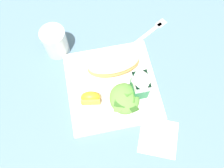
% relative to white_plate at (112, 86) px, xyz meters
% --- Properties ---
extents(ground, '(3.00, 3.00, 0.00)m').
position_rel_white_plate_xyz_m(ground, '(0.00, 0.00, -0.01)').
color(ground, slate).
extents(white_plate, '(0.28, 0.28, 0.02)m').
position_rel_white_plate_xyz_m(white_plate, '(0.00, 0.00, 0.00)').
color(white_plate, white).
rests_on(white_plate, ground).
extents(cheesy_pizza_bread, '(0.09, 0.17, 0.04)m').
position_rel_white_plate_xyz_m(cheesy_pizza_bread, '(-0.06, 0.02, 0.03)').
color(cheesy_pizza_bread, tan).
rests_on(cheesy_pizza_bread, white_plate).
extents(green_salad_pile, '(0.10, 0.09, 0.04)m').
position_rel_white_plate_xyz_m(green_salad_pile, '(0.06, 0.03, 0.03)').
color(green_salad_pile, '#5B8E3D').
rests_on(green_salad_pile, white_plate).
extents(milk_carton, '(0.06, 0.05, 0.11)m').
position_rel_white_plate_xyz_m(milk_carton, '(0.04, 0.08, 0.07)').
color(milk_carton, '#2D8451').
rests_on(milk_carton, white_plate).
extents(orange_wedge_front, '(0.05, 0.07, 0.04)m').
position_rel_white_plate_xyz_m(orange_wedge_front, '(0.04, -0.07, 0.03)').
color(orange_wedge_front, orange).
rests_on(orange_wedge_front, white_plate).
extents(paper_napkin, '(0.14, 0.14, 0.00)m').
position_rel_white_plate_xyz_m(paper_napkin, '(0.18, 0.10, -0.01)').
color(paper_napkin, white).
rests_on(paper_napkin, ground).
extents(metal_fork, '(0.11, 0.17, 0.01)m').
position_rel_white_plate_xyz_m(metal_fork, '(-0.18, 0.17, -0.01)').
color(metal_fork, silver).
rests_on(metal_fork, ground).
extents(drinking_clear_cup, '(0.08, 0.08, 0.10)m').
position_rel_white_plate_xyz_m(drinking_clear_cup, '(-0.17, -0.15, 0.04)').
color(drinking_clear_cup, silver).
rests_on(drinking_clear_cup, ground).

